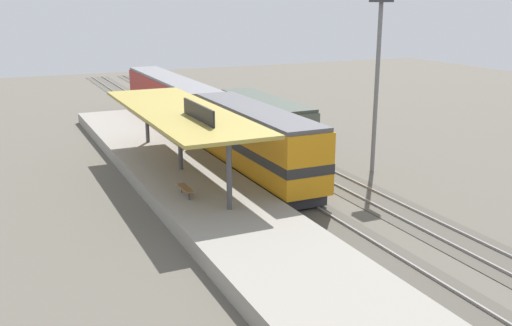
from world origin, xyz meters
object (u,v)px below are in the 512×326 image
at_px(locomotive, 255,142).
at_px(passenger_carriage_single, 172,101).
at_px(platform_bench, 185,188).
at_px(light_mast, 379,45).
at_px(freight_car, 265,120).
at_px(person_waiting, 186,134).

bearing_deg(locomotive, passenger_carriage_single, 90.00).
relative_size(platform_bench, passenger_carriage_single, 0.08).
distance_m(passenger_carriage_single, light_mast, 22.26).
height_order(platform_bench, light_mast, light_mast).
height_order(locomotive, passenger_carriage_single, locomotive).
relative_size(platform_bench, freight_car, 0.14).
bearing_deg(passenger_carriage_single, light_mast, -68.64).
bearing_deg(locomotive, light_mast, -14.00).
distance_m(platform_bench, light_mast, 15.65).
bearing_deg(locomotive, freight_car, 60.00).
height_order(platform_bench, locomotive, locomotive).
xyz_separation_m(freight_car, person_waiting, (-7.01, -1.44, -0.12)).
bearing_deg(platform_bench, freight_car, 48.68).
xyz_separation_m(passenger_carriage_single, freight_car, (4.60, -10.03, -0.34)).
xyz_separation_m(platform_bench, light_mast, (13.80, 2.15, 7.05)).
height_order(freight_car, light_mast, light_mast).
xyz_separation_m(locomotive, light_mast, (7.80, -1.94, 5.99)).
bearing_deg(freight_car, person_waiting, -168.42).
xyz_separation_m(locomotive, passenger_carriage_single, (0.00, 18.00, -0.10)).
bearing_deg(freight_car, light_mast, -72.11).
distance_m(locomotive, light_mast, 10.02).
relative_size(locomotive, passenger_carriage_single, 0.72).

